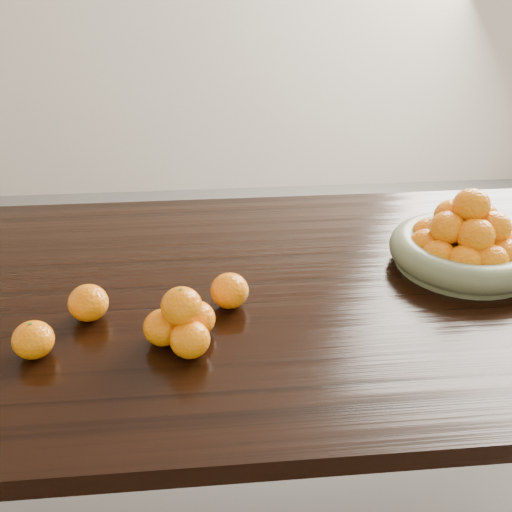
{
  "coord_description": "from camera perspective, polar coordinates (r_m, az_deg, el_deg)",
  "views": [
    {
      "loc": [
        -0.11,
        -1.08,
        1.4
      ],
      "look_at": [
        -0.01,
        -0.02,
        0.83
      ],
      "focal_mm": 40.0,
      "sensor_mm": 36.0,
      "label": 1
    }
  ],
  "objects": [
    {
      "name": "dining_table",
      "position": [
        1.31,
        0.42,
        -6.11
      ],
      "size": [
        2.0,
        1.0,
        0.75
      ],
      "color": "black",
      "rests_on": "ground"
    },
    {
      "name": "loose_orange_2",
      "position": [
        1.17,
        -2.66,
        -3.49
      ],
      "size": [
        0.08,
        0.08,
        0.07
      ],
      "primitive_type": "ellipsoid",
      "color": "orange",
      "rests_on": "dining_table"
    },
    {
      "name": "loose_orange_0",
      "position": [
        1.11,
        -21.38,
        -7.81
      ],
      "size": [
        0.07,
        0.07,
        0.07
      ],
      "primitive_type": "ellipsoid",
      "color": "orange",
      "rests_on": "dining_table"
    },
    {
      "name": "loose_orange_1",
      "position": [
        1.18,
        -16.42,
        -4.51
      ],
      "size": [
        0.08,
        0.08,
        0.07
      ],
      "primitive_type": "ellipsoid",
      "color": "orange",
      "rests_on": "dining_table"
    },
    {
      "name": "ground",
      "position": [
        1.77,
        0.34,
        -24.1
      ],
      "size": [
        5.0,
        5.0,
        0.0
      ],
      "primitive_type": "plane",
      "color": "#4E4D4A",
      "rests_on": "ground"
    },
    {
      "name": "fruit_bowl",
      "position": [
        1.39,
        20.23,
        1.04
      ],
      "size": [
        0.34,
        0.34,
        0.19
      ],
      "rotation": [
        0.0,
        0.0,
        0.3
      ],
      "color": "#6D7455",
      "rests_on": "dining_table"
    },
    {
      "name": "orange_pyramid",
      "position": [
        1.06,
        -7.35,
        -6.61
      ],
      "size": [
        0.13,
        0.14,
        0.12
      ],
      "rotation": [
        0.0,
        0.0,
        0.35
      ],
      "color": "orange",
      "rests_on": "dining_table"
    }
  ]
}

